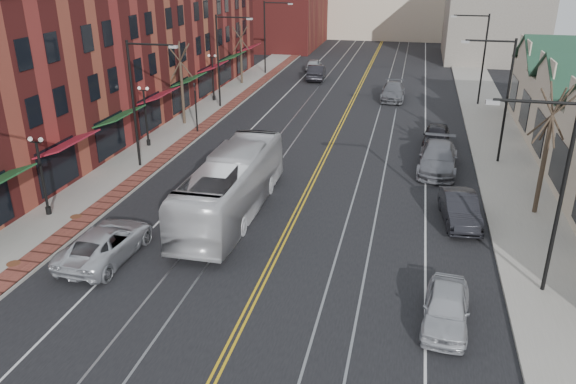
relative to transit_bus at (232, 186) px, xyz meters
The scene contains 30 objects.
ground 11.09m from the transit_bus, 72.30° to the right, with size 160.00×160.00×0.00m, color black.
sidewalk_left 12.99m from the transit_bus, 132.22° to the left, with size 4.00×120.00×0.15m, color gray.
sidewalk_right 18.13m from the transit_bus, 31.92° to the left, with size 4.00×120.00×0.15m, color gray.
building_left 23.11m from the transit_bus, 133.43° to the left, with size 10.00×50.00×11.00m, color maroon.
backdrop_mid 74.68m from the transit_bus, 87.44° to the left, with size 22.00×14.00×9.00m, color beige.
backdrop_right 57.68m from the transit_bus, 71.42° to the left, with size 12.00×16.00×11.00m, color slate.
streetlight_l_1 10.08m from the transit_bus, 144.25° to the left, with size 3.33×0.25×8.00m.
streetlight_l_2 23.14m from the transit_bus, 109.69° to the left, with size 3.33×0.25×8.00m.
streetlight_l_3 38.48m from the transit_bus, 101.61° to the left, with size 3.33×0.25×8.00m.
streetlight_r_0 15.43m from the transit_bus, 17.19° to the right, with size 3.33×0.25×8.00m.
streetlight_r_1 18.75m from the transit_bus, 38.77° to the left, with size 3.33×0.25×8.00m.
streetlight_r_2 31.26m from the transit_bus, 62.44° to the left, with size 3.33×0.25×8.00m.
lamppost_l_1 9.79m from the transit_bus, 165.49° to the right, with size 0.84×0.28×4.27m.
lamppost_l_2 13.46m from the transit_bus, 134.74° to the left, with size 0.84×0.28×4.27m.
lamppost_l_3 25.39m from the transit_bus, 111.90° to the left, with size 0.84×0.28×4.27m.
tree_left_near 18.15m from the transit_bus, 120.52° to the left, with size 1.78×1.37×6.48m.
tree_left_far 32.90m from the transit_bus, 106.20° to the left, with size 1.66×1.28×6.02m.
tree_right_mid 16.36m from the transit_bus, 12.64° to the left, with size 1.90×1.46×6.93m.
manhole_mid 10.94m from the transit_bus, 136.56° to the right, with size 0.60×0.60×0.02m, color #592D19.
manhole_far 8.37m from the transit_bus, 162.71° to the right, with size 0.60×0.60×0.02m, color #592D19.
traffic_signal 15.39m from the transit_bus, 118.20° to the left, with size 0.18×0.15×3.80m.
transit_bus is the anchor object (origin of this frame).
parked_suv 7.17m from the transit_bus, 125.82° to the right, with size 2.52×5.47×1.52m, color silver.
parked_car_a 13.23m from the transit_bus, 34.83° to the right, with size 1.67×4.16×1.42m, color silver.
parked_car_b 11.95m from the transit_bus, ahead, with size 1.62×4.65×1.53m, color black.
parked_car_c 14.26m from the transit_bus, 40.47° to the left, with size 2.39×5.88×1.71m, color slate.
parked_car_d 18.02m from the transit_bus, 52.99° to the left, with size 1.80×4.48×1.53m, color black.
distant_car_left 35.78m from the transit_bus, 92.86° to the left, with size 1.74×4.98×1.64m, color black.
distant_car_right 29.04m from the transit_bus, 75.99° to the left, with size 2.18×5.36×1.55m, color slate.
distant_car_far 41.04m from the transit_bus, 94.24° to the left, with size 1.68×4.17×1.42m, color #9FA2A6.
Camera 1 is at (5.61, -15.58, 12.89)m, focal length 35.00 mm.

